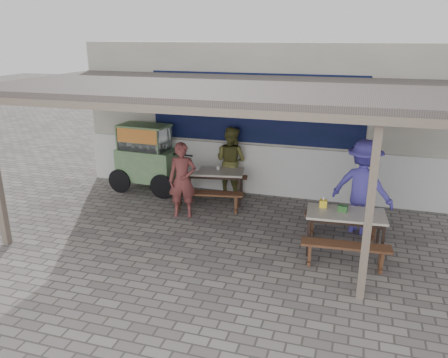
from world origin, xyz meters
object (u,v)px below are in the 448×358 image
bench_left_street (207,197)px  condiment_jar (218,168)px  table_right (346,217)px  patron_right_table (363,187)px  table_left (211,174)px  bench_left_wall (215,180)px  bench_right_street (345,251)px  patron_wall_side (231,161)px  bench_right_wall (343,221)px  vendor_cart (146,155)px  patron_street_side (182,180)px  condiment_bowl (196,168)px  tissue_box (323,203)px  donation_box (343,208)px

bench_left_street → condiment_jar: (0.02, 0.73, 0.45)m
table_right → patron_right_table: (0.25, 0.97, 0.25)m
table_left → bench_left_street: 0.69m
bench_left_wall → bench_right_street: same height
bench_right_street → condiment_jar: condiment_jar is taller
bench_left_wall → patron_wall_side: patron_wall_side is taller
bench_right_wall → patron_wall_side: 3.20m
table_right → condiment_jar: size_ratio=16.50×
vendor_cart → patron_street_side: size_ratio=1.32×
table_left → bench_left_wall: 0.69m
bench_right_street → vendor_cart: bearing=148.0°
bench_left_street → bench_right_wall: (2.86, -0.43, -0.00)m
table_left → table_right: 3.42m
bench_right_street → patron_right_table: (0.21, 1.58, 0.58)m
table_left → bench_right_street: table_left is taller
condiment_bowl → vendor_cart: bearing=168.1°
vendor_cart → tissue_box: size_ratio=16.28×
vendor_cart → tissue_box: vendor_cart is taller
bench_left_wall → table_right: 3.84m
vendor_cart → patron_wall_side: (2.02, 0.36, -0.07)m
table_left → patron_street_side: bearing=-118.8°
patron_wall_side → condiment_bowl: 0.91m
table_left → bench_right_wall: table_left is taller
vendor_cart → donation_box: 5.05m
bench_left_wall → bench_right_wall: same height
bench_right_street → condiment_jar: (-2.93, 2.37, 0.46)m
patron_street_side → condiment_jar: patron_street_side is taller
patron_right_table → table_left: bearing=7.5°
patron_wall_side → tissue_box: 3.14m
table_left → bench_right_street: (3.05, -2.24, -0.33)m
bench_left_wall → table_right: table_right is taller
patron_street_side → patron_right_table: bearing=-12.0°
bench_right_wall → patron_street_side: size_ratio=0.91×
bench_left_wall → patron_street_side: 1.59m
bench_right_wall → condiment_bowl: 3.49m
bench_right_wall → condiment_jar: 3.10m
table_left → condiment_jar: bearing=36.3°
bench_left_wall → condiment_bowl: condiment_bowl is taller
bench_right_wall → patron_street_side: bearing=174.2°
bench_right_wall → patron_wall_side: patron_wall_side is taller
patron_right_table → condiment_jar: bearing=4.7°
vendor_cart → patron_wall_side: bearing=13.7°
bench_right_street → table_right: bearing=90.0°
bench_left_wall → condiment_jar: bearing=-73.0°
vendor_cart → patron_street_side: vendor_cart is taller
bench_left_street → vendor_cart: size_ratio=0.76×
patron_street_side → bench_left_street: bearing=22.1°
patron_street_side → condiment_jar: size_ratio=19.03×
patron_street_side → donation_box: patron_street_side is taller
table_left → donation_box: 3.34m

